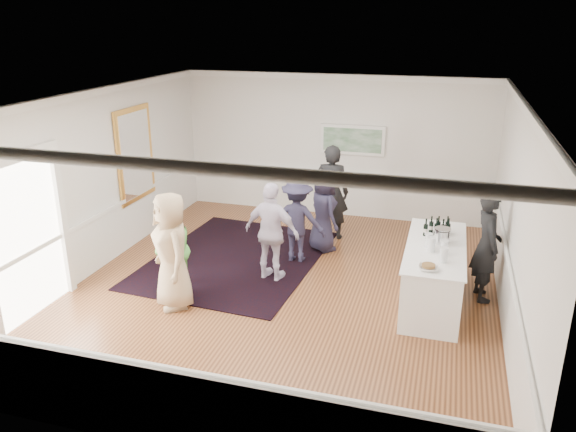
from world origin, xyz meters
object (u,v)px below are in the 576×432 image
(guest_tan, at_px, (172,251))
(ice_bucket, at_px, (442,236))
(serving_table, at_px, (433,274))
(guest_green, at_px, (173,249))
(bartender, at_px, (487,245))
(guest_dark_b, at_px, (331,192))
(guest_dark_a, at_px, (297,220))
(guest_lilac, at_px, (272,232))
(nut_bowl, at_px, (428,267))
(guest_navy, at_px, (323,211))

(guest_tan, bearing_deg, ice_bucket, 64.73)
(guest_tan, relative_size, ice_bucket, 7.22)
(serving_table, xyz_separation_m, ice_bucket, (0.08, 0.15, 0.60))
(guest_green, bearing_deg, bartender, 75.65)
(guest_dark_b, xyz_separation_m, ice_bucket, (2.25, -2.17, 0.11))
(guest_dark_a, bearing_deg, guest_green, 47.81)
(guest_dark_a, distance_m, guest_dark_b, 1.40)
(serving_table, relative_size, bartender, 1.30)
(guest_lilac, xyz_separation_m, guest_dark_a, (0.20, 0.90, -0.07))
(guest_green, xyz_separation_m, nut_bowl, (4.07, -0.08, 0.25))
(guest_dark_b, relative_size, ice_bucket, 7.54)
(guest_tan, xyz_separation_m, guest_lilac, (1.20, 1.35, -0.06))
(ice_bucket, relative_size, nut_bowl, 0.92)
(serving_table, height_order, guest_green, guest_green)
(guest_navy, bearing_deg, guest_green, 99.33)
(serving_table, relative_size, guest_dark_a, 1.49)
(guest_lilac, distance_m, ice_bucket, 2.81)
(serving_table, relative_size, guest_dark_b, 1.23)
(bartender, xyz_separation_m, guest_dark_b, (-2.95, 1.94, 0.06))
(guest_dark_b, xyz_separation_m, nut_bowl, (2.10, -3.24, 0.03))
(serving_table, height_order, guest_lilac, guest_lilac)
(guest_green, relative_size, guest_navy, 0.96)
(guest_navy, xyz_separation_m, ice_bucket, (2.26, -1.47, 0.29))
(guest_navy, bearing_deg, ice_bucket, -165.12)
(guest_tan, distance_m, guest_dark_a, 2.65)
(guest_tan, height_order, nut_bowl, guest_tan)
(guest_dark_a, distance_m, nut_bowl, 3.11)
(guest_tan, xyz_separation_m, nut_bowl, (3.86, 0.34, 0.07))
(bartender, distance_m, guest_lilac, 3.52)
(guest_dark_a, relative_size, ice_bucket, 6.20)
(ice_bucket, bearing_deg, guest_dark_a, 162.41)
(guest_green, height_order, guest_dark_a, guest_dark_a)
(guest_lilac, xyz_separation_m, guest_navy, (0.55, 1.53, -0.08))
(nut_bowl, bearing_deg, guest_dark_a, 142.25)
(bartender, distance_m, guest_green, 5.07)
(guest_dark_b, distance_m, guest_navy, 0.72)
(guest_dark_a, height_order, guest_navy, guest_dark_a)
(serving_table, distance_m, guest_navy, 2.73)
(guest_green, bearing_deg, ice_bucket, 74.93)
(guest_lilac, relative_size, guest_dark_a, 1.08)
(guest_green, xyz_separation_m, guest_dark_b, (1.97, 3.16, 0.21))
(bartender, xyz_separation_m, guest_dark_a, (-3.30, 0.60, -0.12))
(guest_lilac, bearing_deg, bartender, -163.78)
(guest_tan, bearing_deg, guest_green, 162.39)
(serving_table, distance_m, guest_dark_b, 3.21)
(guest_tan, bearing_deg, bartender, 64.55)
(guest_dark_b, xyz_separation_m, guest_navy, (-0.00, -0.70, -0.18))
(serving_table, height_order, ice_bucket, ice_bucket)
(guest_tan, bearing_deg, guest_dark_b, 109.18)
(guest_lilac, distance_m, guest_navy, 1.63)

